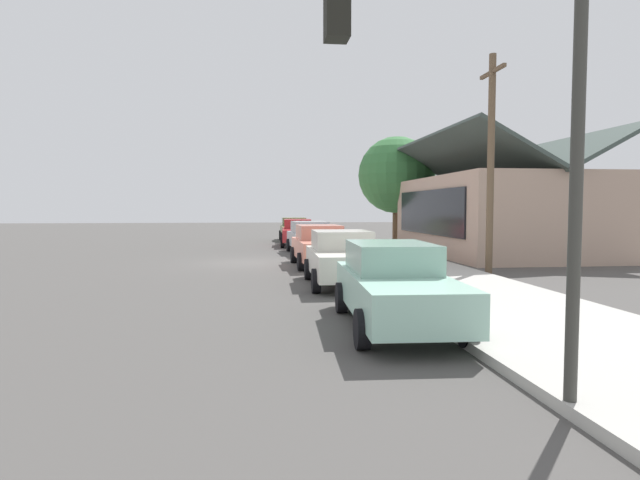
% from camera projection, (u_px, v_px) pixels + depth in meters
% --- Properties ---
extents(ground_plane, '(120.00, 120.00, 0.00)m').
position_uv_depth(ground_plane, '(252.00, 262.00, 21.97)').
color(ground_plane, '#4C4947').
extents(sidewalk_curb, '(60.00, 4.20, 0.16)m').
position_uv_depth(sidewalk_curb, '(383.00, 259.00, 22.64)').
color(sidewalk_curb, '#B2AFA8').
rests_on(sidewalk_curb, ground).
extents(car_olive, '(4.74, 2.07, 1.59)m').
position_uv_depth(car_olive, '(294.00, 229.00, 36.60)').
color(car_olive, olive).
rests_on(car_olive, ground).
extents(car_cherry, '(4.53, 2.19, 1.59)m').
position_uv_depth(car_cherry, '(298.00, 232.00, 31.53)').
color(car_cherry, red).
rests_on(car_cherry, ground).
extents(car_silver, '(4.94, 2.29, 1.59)m').
position_uv_depth(car_silver, '(311.00, 237.00, 26.40)').
color(car_silver, silver).
rests_on(car_silver, ground).
extents(car_coral, '(4.53, 2.17, 1.59)m').
position_uv_depth(car_coral, '(320.00, 245.00, 20.67)').
color(car_coral, '#EA8C75').
rests_on(car_coral, ground).
extents(car_ivory, '(4.38, 2.15, 1.59)m').
position_uv_depth(car_ivory, '(343.00, 257.00, 15.58)').
color(car_ivory, silver).
rests_on(car_ivory, ground).
extents(car_seafoam, '(4.89, 2.13, 1.59)m').
position_uv_depth(car_seafoam, '(394.00, 284.00, 10.10)').
color(car_seafoam, '#9ED1BC').
rests_on(car_seafoam, ground).
extents(storefront_building, '(12.04, 7.36, 5.77)m').
position_uv_depth(storefront_building, '(498.00, 213.00, 25.87)').
color(storefront_building, tan).
rests_on(storefront_building, ground).
extents(shade_tree, '(4.72, 4.72, 6.67)m').
position_uv_depth(shade_tree, '(396.00, 175.00, 32.57)').
color(shade_tree, brown).
rests_on(shade_tree, ground).
extents(traffic_light_main, '(0.37, 2.79, 5.20)m').
position_uv_depth(traffic_light_main, '(483.00, 91.00, 5.47)').
color(traffic_light_main, '#383833').
rests_on(traffic_light_main, ground).
extents(utility_pole_wooden, '(1.80, 0.24, 7.50)m').
position_uv_depth(utility_pole_wooden, '(491.00, 160.00, 18.09)').
color(utility_pole_wooden, brown).
rests_on(utility_pole_wooden, ground).
extents(fire_hydrant_red, '(0.22, 0.22, 0.71)m').
position_uv_depth(fire_hydrant_red, '(363.00, 255.00, 19.99)').
color(fire_hydrant_red, red).
rests_on(fire_hydrant_red, sidewalk_curb).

